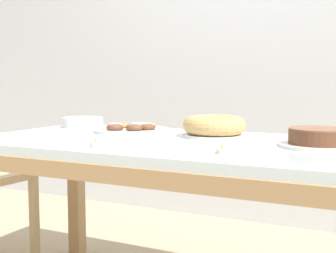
# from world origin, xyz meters

# --- Properties ---
(wall_back) EXTENTS (8.00, 0.10, 2.60)m
(wall_back) POSITION_xyz_m (0.00, 1.45, 1.30)
(wall_back) COLOR silver
(wall_back) RESTS_ON ground
(dining_table) EXTENTS (1.67, 0.88, 0.74)m
(dining_table) POSITION_xyz_m (0.00, 0.00, 0.65)
(dining_table) COLOR silver
(dining_table) RESTS_ON ground
(cake_chocolate_round) EXTENTS (0.28, 0.28, 0.07)m
(cake_chocolate_round) POSITION_xyz_m (0.57, 0.05, 0.77)
(cake_chocolate_round) COLOR white
(cake_chocolate_round) RESTS_ON dining_table
(cake_golden_bundt) EXTENTS (0.27, 0.27, 0.09)m
(cake_golden_bundt) POSITION_xyz_m (0.12, 0.17, 0.78)
(cake_golden_bundt) COLOR white
(cake_golden_bundt) RESTS_ON dining_table
(pastry_platter) EXTENTS (0.36, 0.36, 0.04)m
(pastry_platter) POSITION_xyz_m (-0.30, 0.19, 0.75)
(pastry_platter) COLOR white
(pastry_platter) RESTS_ON dining_table
(plate_stack) EXTENTS (0.21, 0.21, 0.05)m
(plate_stack) POSITION_xyz_m (-0.65, 0.28, 0.77)
(plate_stack) COLOR white
(plate_stack) RESTS_ON dining_table
(tealight_near_cakes) EXTENTS (0.04, 0.04, 0.04)m
(tealight_near_cakes) POSITION_xyz_m (0.30, -0.25, 0.75)
(tealight_near_cakes) COLOR silver
(tealight_near_cakes) RESTS_ON dining_table
(tealight_centre) EXTENTS (0.04, 0.04, 0.04)m
(tealight_centre) POSITION_xyz_m (-0.16, -0.31, 0.75)
(tealight_centre) COLOR silver
(tealight_centre) RESTS_ON dining_table
(tealight_near_front) EXTENTS (0.04, 0.04, 0.04)m
(tealight_near_front) POSITION_xyz_m (-0.56, 0.12, 0.75)
(tealight_near_front) COLOR silver
(tealight_near_front) RESTS_ON dining_table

